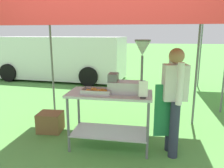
{
  "coord_description": "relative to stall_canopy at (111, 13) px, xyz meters",
  "views": [
    {
      "loc": [
        0.49,
        -2.23,
        1.8
      ],
      "look_at": [
        -0.11,
        1.23,
        1.01
      ],
      "focal_mm": 35.59,
      "sensor_mm": 36.0,
      "label": 1
    }
  ],
  "objects": [
    {
      "name": "vendor",
      "position": [
        0.95,
        -0.13,
        -1.19
      ],
      "size": [
        0.46,
        0.54,
        1.61
      ],
      "color": "#2D3347",
      "rests_on": "ground"
    },
    {
      "name": "donut_tray",
      "position": [
        -0.19,
        -0.17,
        -1.15
      ],
      "size": [
        0.45,
        0.27,
        0.07
      ],
      "color": "#B7B7BC",
      "rests_on": "donut_cart"
    },
    {
      "name": "menu_sign",
      "position": [
        0.52,
        -0.31,
        -1.08
      ],
      "size": [
        0.13,
        0.05,
        0.25
      ],
      "color": "black",
      "rests_on": "donut_cart"
    },
    {
      "name": "stall_canopy",
      "position": [
        0.0,
        0.0,
        0.0
      ],
      "size": [
        3.19,
        2.36,
        2.17
      ],
      "color": "slate",
      "rests_on": "ground"
    },
    {
      "name": "ground_plane",
      "position": [
        0.11,
        4.87,
        -2.1
      ],
      "size": [
        70.0,
        70.0,
        0.0
      ],
      "primitive_type": "plane",
      "color": "#519342"
    },
    {
      "name": "donut_cart",
      "position": [
        0.0,
        -0.1,
        -1.43
      ],
      "size": [
        1.3,
        0.62,
        0.91
      ],
      "color": "#B7B7BC",
      "rests_on": "ground"
    },
    {
      "name": "donut_fryer",
      "position": [
        0.3,
        -0.07,
        -0.92
      ],
      "size": [
        0.62,
        0.28,
        0.81
      ],
      "color": "#B7B7BC",
      "rests_on": "donut_cart"
    },
    {
      "name": "supply_crate",
      "position": [
        -1.21,
        0.31,
        -1.92
      ],
      "size": [
        0.45,
        0.4,
        0.36
      ],
      "color": "brown",
      "rests_on": "ground"
    },
    {
      "name": "van_white",
      "position": [
        -3.05,
        5.11,
        -1.22
      ],
      "size": [
        5.4,
        2.39,
        1.69
      ],
      "color": "white",
      "rests_on": "ground"
    }
  ]
}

